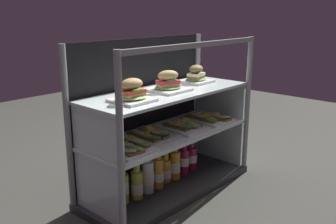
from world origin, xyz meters
TOP-DOWN VIEW (x-y plane):
  - ground_plane at (0.00, 0.00)m, footprint 6.00×6.00m
  - case_base_deck at (0.00, 0.00)m, footprint 1.12×0.45m
  - case_frame at (0.00, 0.12)m, footprint 1.12×0.45m
  - riser_lower_tier at (0.00, 0.00)m, footprint 1.05×0.38m
  - shelf_lower_glass at (0.00, 0.00)m, footprint 1.07×0.40m
  - riser_upper_tier at (0.00, 0.00)m, footprint 1.05×0.38m
  - shelf_upper_glass at (0.00, 0.00)m, footprint 1.07×0.40m
  - plated_roll_sandwich_near_right_corner at (-0.32, -0.04)m, footprint 0.19×0.19m
  - plated_roll_sandwich_right_of_center at (0.00, 0.00)m, footprint 0.21×0.21m
  - plated_roll_sandwich_far_left at (0.32, 0.04)m, footprint 0.18×0.18m
  - open_sandwich_tray_right_of_center at (-0.36, -0.04)m, footprint 0.22×0.28m
  - open_sandwich_tray_left_of_center at (-0.13, 0.01)m, footprint 0.22×0.28m
  - open_sandwich_tray_near_left_corner at (0.11, -0.02)m, footprint 0.22×0.28m
  - open_sandwich_tray_far_left at (0.35, -0.04)m, footprint 0.22×0.29m
  - juice_bottle_front_middle at (-0.43, 0.01)m, footprint 0.07×0.07m
  - juice_bottle_near_post at (-0.34, 0.02)m, footprint 0.06×0.06m
  - juice_bottle_back_left at (-0.26, 0.00)m, footprint 0.07×0.07m
  - juice_bottle_front_fourth at (-0.17, 0.01)m, footprint 0.07×0.07m
  - juice_bottle_tucked_behind at (-0.08, 0.00)m, footprint 0.06×0.06m
  - juice_bottle_front_right_end at (0.01, 0.03)m, footprint 0.07×0.07m
  - juice_bottle_front_left_end at (0.08, 0.01)m, footprint 0.07×0.07m
  - juice_bottle_back_center at (0.17, 0.01)m, footprint 0.06×0.06m
  - juice_bottle_back_right at (0.27, 0.03)m, footprint 0.07×0.07m

SIDE VIEW (x-z plane):
  - ground_plane at x=0.00m, z-range -0.02..0.00m
  - case_base_deck at x=0.00m, z-range 0.00..0.04m
  - juice_bottle_front_right_end at x=0.01m, z-range 0.02..0.22m
  - juice_bottle_back_right at x=0.27m, z-range 0.03..0.22m
  - juice_bottle_back_left at x=-0.26m, z-range 0.02..0.24m
  - juice_bottle_back_center at x=0.17m, z-range 0.03..0.24m
  - juice_bottle_near_post at x=-0.34m, z-range 0.03..0.24m
  - juice_bottle_front_left_end at x=0.08m, z-range 0.02..0.26m
  - juice_bottle_tucked_behind at x=-0.08m, z-range 0.02..0.25m
  - juice_bottle_front_middle at x=-0.43m, z-range 0.02..0.25m
  - juice_bottle_front_fourth at x=-0.17m, z-range 0.02..0.26m
  - riser_lower_tier at x=0.00m, z-range 0.04..0.35m
  - shelf_lower_glass at x=0.00m, z-range 0.35..0.37m
  - open_sandwich_tray_near_left_corner at x=0.11m, z-range 0.35..0.42m
  - open_sandwich_tray_left_of_center at x=-0.13m, z-range 0.36..0.41m
  - open_sandwich_tray_right_of_center at x=-0.36m, z-range 0.36..0.42m
  - open_sandwich_tray_far_left at x=0.35m, z-range 0.36..0.42m
  - riser_upper_tier at x=0.00m, z-range 0.37..0.60m
  - case_frame at x=0.00m, z-range 0.04..0.95m
  - shelf_upper_glass at x=0.00m, z-range 0.60..0.62m
  - plated_roll_sandwich_right_of_center at x=0.00m, z-range 0.60..0.72m
  - plated_roll_sandwich_far_left at x=0.32m, z-range 0.60..0.72m
  - plated_roll_sandwich_near_right_corner at x=-0.32m, z-range 0.60..0.72m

